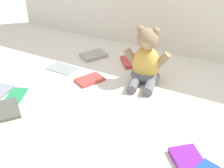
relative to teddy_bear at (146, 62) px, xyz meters
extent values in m
plane|color=silver|center=(-0.06, -0.14, -0.10)|extent=(3.20, 3.20, 0.00)
ellipsoid|color=#E5B24C|center=(0.00, 0.01, -0.01)|extent=(0.14, 0.12, 0.16)
ellipsoid|color=slate|center=(0.00, 0.00, -0.07)|extent=(0.15, 0.13, 0.06)
sphere|color=#9E7F5B|center=(0.00, 0.00, 0.11)|extent=(0.11, 0.11, 0.09)
ellipsoid|color=tan|center=(0.01, -0.03, 0.10)|extent=(0.04, 0.03, 0.03)
sphere|color=#9E7F5B|center=(-0.03, 0.01, 0.14)|extent=(0.04, 0.04, 0.03)
sphere|color=#9E7F5B|center=(0.03, 0.02, 0.14)|extent=(0.04, 0.04, 0.03)
cylinder|color=#9E7F5B|center=(-0.07, -0.01, 0.02)|extent=(0.08, 0.05, 0.09)
cylinder|color=#9E7F5B|center=(0.07, 0.02, 0.02)|extent=(0.08, 0.05, 0.09)
cylinder|color=slate|center=(-0.02, -0.09, -0.07)|extent=(0.06, 0.10, 0.04)
cylinder|color=slate|center=(0.05, -0.07, -0.07)|extent=(0.06, 0.10, 0.04)
cube|color=#C03839|center=(-0.13, 0.13, -0.09)|extent=(0.14, 0.14, 0.02)
cube|color=#269155|center=(-0.43, -0.37, -0.09)|extent=(0.11, 0.15, 0.01)
cube|color=purple|center=(0.31, -0.40, -0.09)|extent=(0.14, 0.14, 0.02)
cube|color=#CB413F|center=(-0.22, -0.12, -0.09)|extent=(0.13, 0.14, 0.01)
cube|color=#A49793|center=(-0.33, 0.10, -0.09)|extent=(0.14, 0.15, 0.02)
cube|color=#8E9796|center=(-0.40, -0.08, -0.09)|extent=(0.14, 0.09, 0.01)
cube|color=#52554A|center=(-0.38, -0.46, -0.09)|extent=(0.15, 0.15, 0.01)
camera|label=1|loc=(0.40, -1.09, 0.59)|focal=47.23mm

